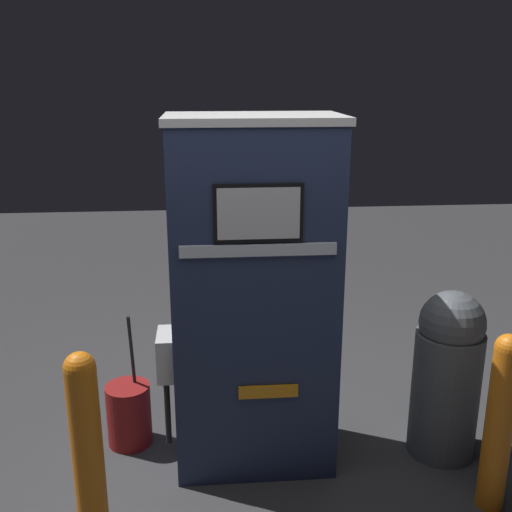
% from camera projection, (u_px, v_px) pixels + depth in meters
% --- Properties ---
extents(ground_plane, '(14.00, 14.00, 0.00)m').
position_uv_depth(ground_plane, '(258.00, 482.00, 3.29)').
color(ground_plane, '#38383A').
extents(gas_pump, '(0.98, 0.57, 1.96)m').
position_uv_depth(gas_pump, '(253.00, 298.00, 3.26)').
color(gas_pump, '#232D4C').
rests_on(gas_pump, ground_plane).
extents(safety_bollard, '(0.14, 0.14, 1.01)m').
position_uv_depth(safety_bollard, '(87.00, 449.00, 2.70)').
color(safety_bollard, orange).
rests_on(safety_bollard, ground_plane).
extents(trash_bin, '(0.39, 0.39, 1.00)m').
position_uv_depth(trash_bin, '(447.00, 373.00, 3.43)').
color(trash_bin, '#51565B').
rests_on(trash_bin, ground_plane).
extents(safety_bollard_far, '(0.14, 0.14, 0.96)m').
position_uv_depth(safety_bollard_far, '(500.00, 419.00, 2.98)').
color(safety_bollard_far, orange).
rests_on(safety_bollard_far, ground_plane).
extents(squeegee_bucket, '(0.27, 0.27, 0.85)m').
position_uv_depth(squeegee_bucket, '(129.00, 414.00, 3.60)').
color(squeegee_bucket, maroon).
rests_on(squeegee_bucket, ground_plane).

